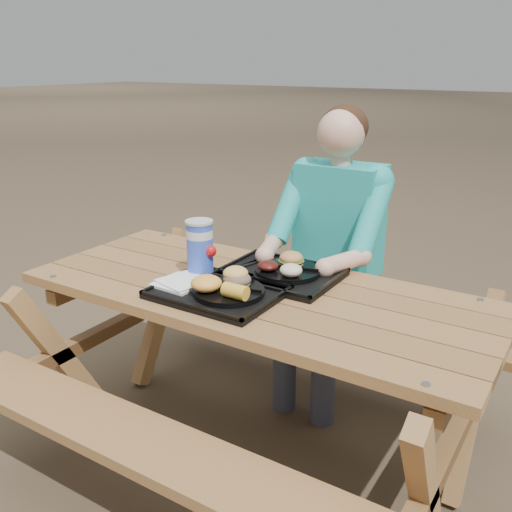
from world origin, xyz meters
The scene contains 18 objects.
ground centered at (0.00, 0.00, 0.00)m, with size 60.00×60.00×0.00m, color #999999.
picnic_table centered at (0.00, 0.00, 0.38)m, with size 1.80×1.49×0.75m, color #999999, non-canonical shape.
tray_near centered at (-0.08, -0.14, 0.76)m, with size 0.45×0.35×0.02m, color black.
tray_far centered at (0.02, 0.15, 0.76)m, with size 0.45×0.35×0.02m, color black.
plate_near centered at (-0.03, -0.14, 0.78)m, with size 0.26×0.26×0.02m, color black.
plate_far centered at (0.05, 0.16, 0.78)m, with size 0.26×0.26×0.02m, color black.
napkin_stack centered at (-0.24, -0.16, 0.78)m, with size 0.17×0.17×0.02m, color white.
soda_cup centered at (-0.24, -0.03, 0.87)m, with size 0.10×0.10×0.21m, color blue.
condiment_bbq centered at (-0.07, -0.01, 0.79)m, with size 0.05×0.05×0.03m, color black.
condiment_mustard centered at (-0.03, -0.02, 0.79)m, with size 0.06×0.06×0.03m, color gold.
sandwich centered at (-0.03, -0.09, 0.84)m, with size 0.10×0.10×0.10m, color #F4B356, non-canonical shape.
mac_cheese centered at (-0.09, -0.20, 0.82)m, with size 0.11×0.11×0.06m, color #FFB743.
corn_cob centered at (0.04, -0.20, 0.82)m, with size 0.09×0.09×0.05m, color yellow, non-canonical shape.
cutlery_far centered at (-0.14, 0.15, 0.77)m, with size 0.03×0.15×0.01m, color black.
burger centered at (0.04, 0.20, 0.83)m, with size 0.10×0.10×0.09m, color #D08549, non-canonical shape.
baked_beans centered at (-0.01, 0.10, 0.81)m, with size 0.08×0.08×0.04m, color #46130E.
potato_salad centered at (0.10, 0.09, 0.81)m, with size 0.09×0.09×0.05m, color beige.
diner centered at (0.04, 0.65, 0.64)m, with size 0.48×0.84×1.28m, color #1A8CBA, non-canonical shape.
Camera 1 is at (1.07, -1.70, 1.58)m, focal length 40.00 mm.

